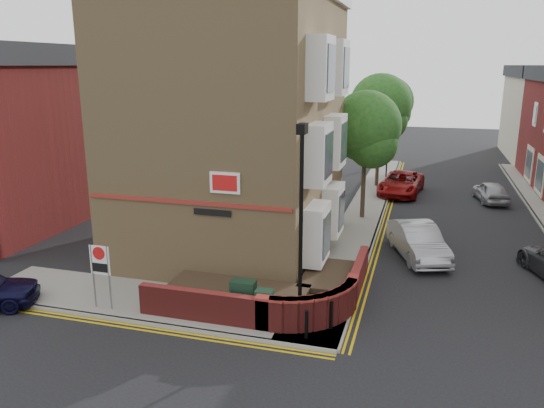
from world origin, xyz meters
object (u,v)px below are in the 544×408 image
Objects in this scene: lamppost at (301,226)px; utility_cabinet_large at (243,298)px; zone_sign at (100,265)px; silver_car_near at (418,241)px.

lamppost is 5.25× the size of utility_cabinet_large.
silver_car_near is at bearing 39.60° from zone_sign.
utility_cabinet_large is (-1.90, 0.10, -2.62)m from lamppost.
zone_sign reaches higher than silver_car_near.
zone_sign is 0.49× the size of silver_car_near.
zone_sign is (-4.70, -0.80, 0.92)m from utility_cabinet_large.
utility_cabinet_large is at bearing 176.99° from lamppost.
silver_car_near is at bearing 65.82° from lamppost.
silver_car_near is (10.00, 8.27, -0.91)m from zone_sign.
utility_cabinet_large is at bearing 9.69° from zone_sign.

